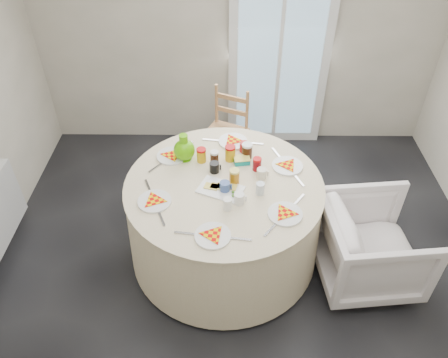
{
  "coord_description": "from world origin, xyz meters",
  "views": [
    {
      "loc": [
        -0.11,
        -2.11,
        2.85
      ],
      "look_at": [
        -0.13,
        0.29,
        0.8
      ],
      "focal_mm": 35.0,
      "sensor_mm": 36.0,
      "label": 1
    }
  ],
  "objects_px": {
    "table": "(224,220)",
    "armchair": "(372,241)",
    "wooden_chair": "(225,129)",
    "green_pitcher": "(184,147)"
  },
  "relations": [
    {
      "from": "wooden_chair",
      "to": "armchair",
      "type": "xyz_separation_m",
      "value": [
        1.11,
        -1.36,
        -0.08
      ]
    },
    {
      "from": "table",
      "to": "wooden_chair",
      "type": "distance_m",
      "value": 1.14
    },
    {
      "from": "wooden_chair",
      "to": "green_pitcher",
      "type": "distance_m",
      "value": 0.98
    },
    {
      "from": "table",
      "to": "wooden_chair",
      "type": "bearing_deg",
      "value": 90.07
    },
    {
      "from": "table",
      "to": "armchair",
      "type": "relative_size",
      "value": 2.02
    },
    {
      "from": "table",
      "to": "armchair",
      "type": "distance_m",
      "value": 1.13
    },
    {
      "from": "table",
      "to": "armchair",
      "type": "height_order",
      "value": "armchair"
    },
    {
      "from": "wooden_chair",
      "to": "armchair",
      "type": "height_order",
      "value": "wooden_chair"
    },
    {
      "from": "green_pitcher",
      "to": "armchair",
      "type": "bearing_deg",
      "value": -25.94
    },
    {
      "from": "wooden_chair",
      "to": "armchair",
      "type": "relative_size",
      "value": 1.14
    }
  ]
}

